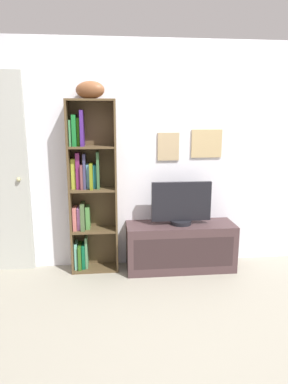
# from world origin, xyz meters

# --- Properties ---
(ground) EXTENTS (5.20, 5.20, 0.04)m
(ground) POSITION_xyz_m (0.00, 0.00, -0.02)
(ground) COLOR gray
(back_wall) EXTENTS (4.80, 0.08, 2.37)m
(back_wall) POSITION_xyz_m (0.00, 1.13, 1.19)
(back_wall) COLOR silver
(back_wall) RESTS_ON ground
(bookshelf) EXTENTS (0.48, 0.25, 1.77)m
(bookshelf) POSITION_xyz_m (-0.77, 1.00, 0.88)
(bookshelf) COLOR brown
(bookshelf) RESTS_ON ground
(football) EXTENTS (0.34, 0.27, 0.17)m
(football) POSITION_xyz_m (-0.72, 0.98, 1.86)
(football) COLOR brown
(football) RESTS_ON bookshelf
(tv_stand) EXTENTS (1.14, 0.39, 0.50)m
(tv_stand) POSITION_xyz_m (0.19, 0.90, 0.25)
(tv_stand) COLOR #432F31
(tv_stand) RESTS_ON ground
(television) EXTENTS (0.62, 0.22, 0.45)m
(television) POSITION_xyz_m (0.19, 0.90, 0.72)
(television) COLOR black
(television) RESTS_ON tv_stand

